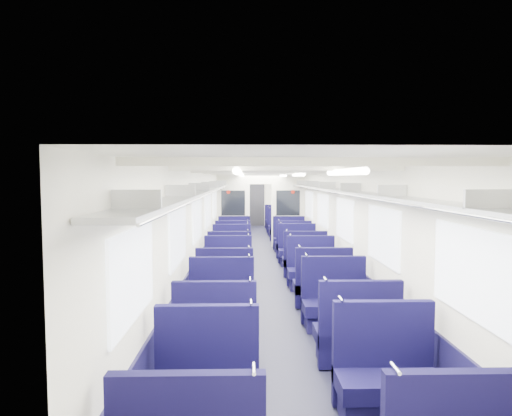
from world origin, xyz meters
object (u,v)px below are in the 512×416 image
Objects in this scene: seat_26 at (238,222)px; seat_13 at (304,262)px; seat_24 at (237,225)px; seat_4 at (215,338)px; seat_27 at (276,221)px; seat_22 at (236,228)px; seat_6 at (221,307)px; seat_10 at (228,272)px; seat_18 at (234,240)px; bulkhead at (261,208)px; seat_19 at (289,240)px; seat_16 at (233,246)px; seat_7 at (335,306)px; end_door at (256,204)px; seat_20 at (236,232)px; seat_11 at (311,272)px; seat_3 at (386,380)px; seat_21 at (283,232)px; seat_14 at (232,253)px; seat_15 at (297,252)px; seat_25 at (278,224)px; seat_2 at (206,387)px; seat_5 at (357,337)px; seat_9 at (322,288)px; seat_17 at (293,246)px; seat_8 at (225,288)px; seat_23 at (280,227)px.

seat_13 is at bearing -79.55° from seat_26.
seat_4 is at bearing -90.00° from seat_24.
seat_24 is at bearing -142.90° from seat_27.
seat_22 and seat_26 have the same top height.
seat_6 and seat_27 have the same top height.
seat_13 is at bearing -76.00° from seat_22.
seat_10 and seat_18 have the same top height.
bulkhead is 2.61× the size of seat_19.
seat_7 is at bearing -73.68° from seat_16.
end_door is 5.03m from seat_20.
seat_11 is at bearing -2.15° from seat_10.
seat_3 is 11.18m from seat_21.
seat_15 is (1.66, 0.14, 0.00)m from seat_14.
seat_11 and seat_13 have the same top height.
seat_25 is at bearing 90.00° from seat_13.
seat_21 is at bearing 1.54° from seat_20.
seat_2 is 14.95m from seat_27.
seat_4 and seat_13 have the same top height.
seat_11 is at bearing 90.00° from seat_5.
seat_15 is at bearing 70.42° from seat_6.
seat_9 is (1.66, 2.31, 0.00)m from seat_4.
seat_15 is 6.72m from seat_24.
seat_5 and seat_19 have the same top height.
seat_20 is at bearing 100.70° from seat_7.
seat_18 and seat_22 have the same top height.
seat_6 is 11.30m from seat_25.
seat_22 is (0.00, 12.41, 0.00)m from seat_2.
seat_7 is (0.00, 1.27, 0.00)m from seat_5.
seat_19 is 5.82m from seat_26.
seat_3 and seat_21 have the same top height.
seat_14 is at bearing -90.00° from seat_18.
seat_22 is at bearing 104.00° from seat_13.
seat_11 is 2.78m from seat_14.
seat_27 is (0.00, 11.36, 0.00)m from seat_9.
seat_14 is (-0.83, -3.13, -0.90)m from bulkhead.
seat_13 and seat_27 have the same top height.
seat_17 and seat_21 have the same top height.
bulkhead is 4.50m from seat_13.
seat_7 is at bearing -86.53° from end_door.
seat_22 is (0.00, 5.46, 0.00)m from seat_14.
seat_8 is 4.82m from seat_17.
seat_16 is at bearing 101.69° from seat_3.
seat_7 is 1.00× the size of seat_26.
seat_21 is 1.00× the size of seat_24.
seat_17 is 1.00× the size of seat_26.
seat_2 is 13.70m from seat_25.
seat_7 and seat_19 have the same top height.
seat_26 is at bearing 100.08° from bulkhead.
seat_7 is at bearing -90.00° from seat_27.
seat_7 and seat_23 have the same top height.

